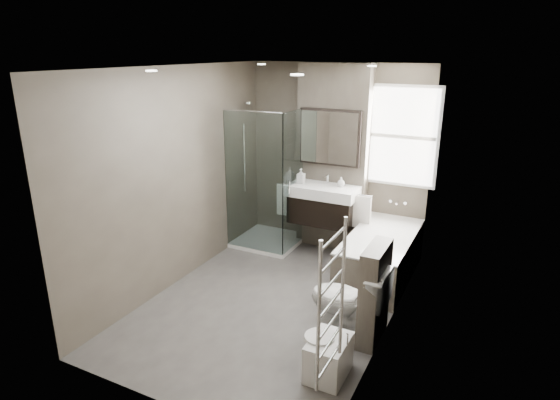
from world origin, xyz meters
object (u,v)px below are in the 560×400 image
Objects in this scene: vanity at (323,204)px; bidet at (328,356)px; toilet at (348,301)px; bathtub at (381,254)px.

vanity is 2.02× the size of bidet.
vanity is 2.02m from toilet.
vanity reaches higher than toilet.
bathtub is (0.92, -0.33, -0.43)m from vanity.
bathtub is at bearing 92.49° from bidet.
bathtub reaches higher than bidet.
bidet is (0.04, -0.65, -0.20)m from toilet.
toilet is at bearing 93.92° from bidet.
bathtub is 1.42m from toilet.
toilet is at bearing -60.84° from vanity.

